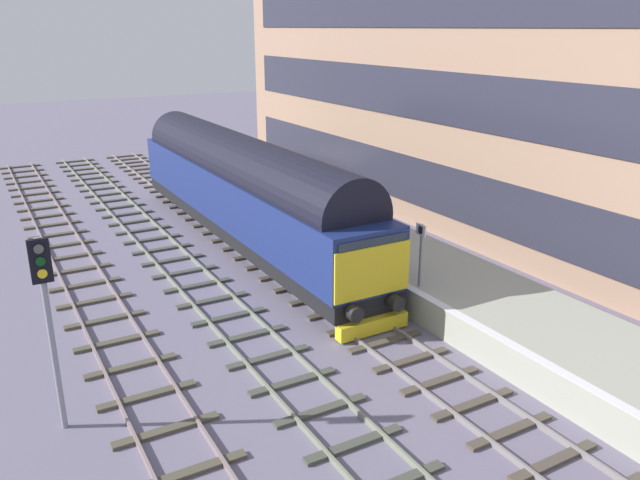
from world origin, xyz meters
TOP-DOWN VIEW (x-y plane):
  - ground_plane at (0.00, 0.00)m, footprint 140.00×140.00m
  - track_main at (0.00, 0.00)m, footprint 2.50×60.00m
  - track_adjacent_west at (-3.41, 0.00)m, footprint 2.50×60.00m
  - track_adjacent_far_west at (-6.91, 0.00)m, footprint 2.50×60.00m
  - station_platform at (3.60, 0.00)m, footprint 4.00×44.00m
  - station_building at (10.74, 4.24)m, footprint 5.71×38.54m
  - diesel_locomotive at (0.00, 7.39)m, footprint 2.74×19.93m
  - signal_post_mid at (-8.93, -2.82)m, footprint 0.44×0.22m
  - platform_number_sign at (2.05, -2.02)m, footprint 0.10×0.44m
  - waiting_passenger at (2.42, -0.70)m, footprint 0.43×0.49m

SIDE VIEW (x-z plane):
  - ground_plane at x=0.00m, z-range 0.00..0.00m
  - track_main at x=0.00m, z-range -0.02..0.13m
  - track_adjacent_west at x=-3.41m, z-range -0.02..0.13m
  - track_adjacent_far_west at x=-6.91m, z-range -0.02..0.13m
  - station_platform at x=3.60m, z-range 0.00..1.01m
  - waiting_passenger at x=2.42m, z-range 1.17..2.81m
  - platform_number_sign at x=2.05m, z-range 1.34..3.42m
  - diesel_locomotive at x=0.00m, z-range 0.15..4.83m
  - signal_post_mid at x=-8.93m, z-range 0.66..5.33m
  - station_building at x=10.74m, z-range 0.00..11.73m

